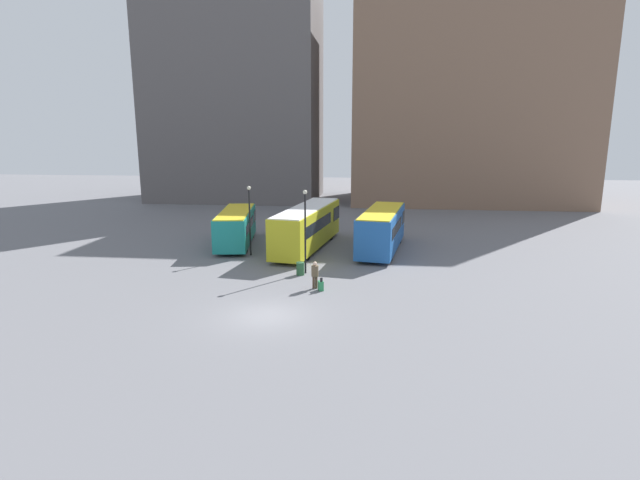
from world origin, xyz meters
name	(u,v)px	position (x,y,z in m)	size (l,w,h in m)	color
ground_plane	(267,316)	(0.00, 0.00, 0.00)	(160.00, 160.00, 0.00)	slate
building_block_left	(235,33)	(-13.70, 45.75, 22.20)	(22.38, 14.89, 44.39)	#5B5656
building_block_right	(467,97)	(17.17, 45.75, 13.64)	(29.32, 16.65, 27.27)	#7F604C
bus_0	(236,226)	(-5.98, 15.96, 1.54)	(3.78, 9.30, 2.84)	#19847F
bus_1	(308,226)	(0.08, 15.37, 1.83)	(4.30, 12.26, 3.35)	gold
bus_2	(382,229)	(5.99, 15.17, 1.75)	(4.06, 10.18, 3.24)	#1E56A3
traveler	(315,273)	(1.91, 4.78, 0.98)	(0.54, 0.54, 1.66)	#4C3828
suitcase	(321,286)	(2.30, 4.43, 0.29)	(0.39, 0.46, 0.81)	#28844C
lamp_post_0	(305,225)	(0.90, 8.03, 3.27)	(0.28, 0.28, 5.53)	black
lamp_post_1	(250,215)	(-3.92, 12.48, 3.12)	(0.28, 0.28, 5.26)	black
trash_bin	(300,269)	(0.62, 7.56, 0.42)	(0.52, 0.52, 0.85)	#285633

